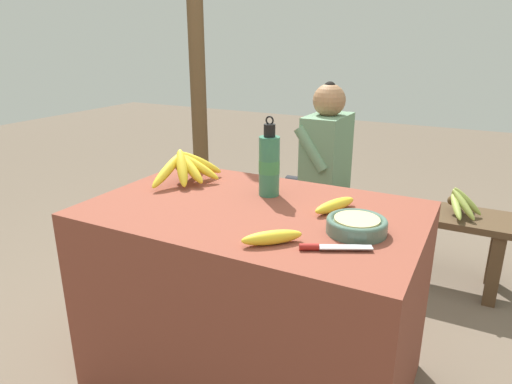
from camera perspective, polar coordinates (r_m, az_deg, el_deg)
The scene contains 12 objects.
ground_plane at distance 1.97m, azimuth -0.28°, elevation -22.00°, with size 12.00×12.00×0.00m, color brown.
market_counter at distance 1.75m, azimuth -0.29°, elevation -13.05°, with size 1.15×0.74×0.72m.
banana_bunch_ripe at distance 1.87m, azimuth -8.56°, elevation 3.25°, with size 0.20×0.37×0.15m.
serving_bowl at distance 1.42m, azimuth 12.47°, elevation -3.98°, with size 0.18×0.18×0.05m.
water_bottle at distance 1.69m, azimuth 1.66°, elevation 3.45°, with size 0.08×0.08×0.30m.
loose_banana_front at distance 1.31m, azimuth 2.01°, elevation -5.70°, with size 0.16×0.15×0.04m.
loose_banana_side at distance 1.58m, azimuth 9.84°, elevation -1.65°, with size 0.11×0.19×0.04m.
knife at distance 1.29m, azimuth 8.60°, elevation -6.81°, with size 0.19×0.11×0.02m.
wooden_bench at distance 2.67m, azimuth 14.12°, elevation -2.38°, with size 1.51×0.32×0.41m.
seated_vendor at distance 2.65m, azimuth 7.79°, elevation 3.80°, with size 0.41×0.39×1.06m.
banana_bunch_green at distance 2.57m, azimuth 24.18°, elevation -1.11°, with size 0.18×0.31×0.15m.
support_post_near at distance 3.22m, azimuth -7.49°, elevation 18.58°, with size 0.11×0.11×2.56m.
Camera 1 is at (0.70, -1.32, 1.28)m, focal length 32.00 mm.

